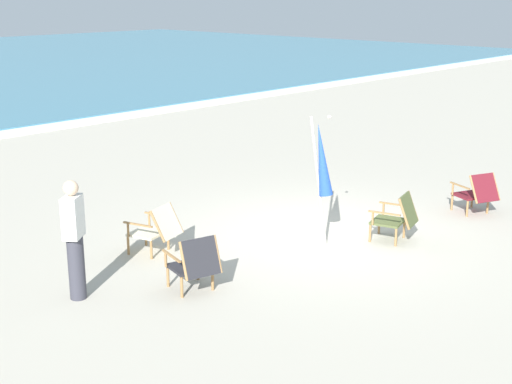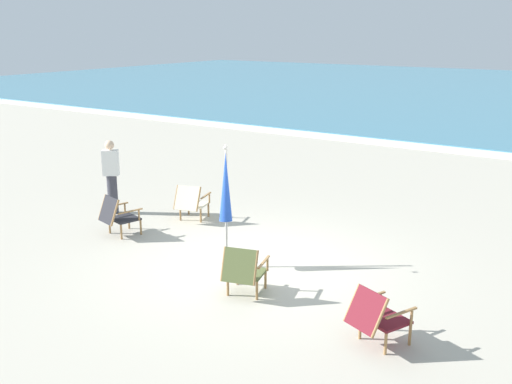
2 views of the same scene
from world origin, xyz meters
The scene contains 7 objects.
ground_plane centered at (0.00, 0.00, 0.00)m, with size 80.00×80.00×0.00m, color #B7AF9E.
beach_chair_mid_center centered at (2.78, -1.40, 0.42)m, with size 0.82×0.91×0.79m.
beach_chair_front_right centered at (-3.11, -0.23, 0.43)m, with size 0.73×0.82×0.81m.
beach_chair_far_center centered at (0.52, -1.13, 0.43)m, with size 0.73×0.82×0.81m.
beach_chair_back_right centered at (-2.51, 1.30, 0.42)m, with size 0.76×0.87×0.79m.
umbrella_furled_blue centered at (-0.42, -0.28, 1.38)m, with size 0.39×0.43×2.11m.
person_near_chairs centered at (-4.30, 0.77, 0.84)m, with size 0.39×0.36×1.63m.
Camera 1 is at (-9.13, -6.94, 3.96)m, focal length 50.00 mm.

